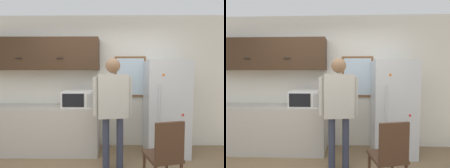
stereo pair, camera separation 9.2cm
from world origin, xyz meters
The scene contains 8 objects.
back_wall centered at (0.00, 1.79, 1.35)m, with size 6.00×0.06×2.70m.
counter centered at (-1.10, 1.46, 0.45)m, with size 2.20×0.60×0.89m.
upper_cabinets centered at (-1.10, 1.58, 1.90)m, with size 2.20×0.37×0.62m.
microwave centered at (-0.38, 1.38, 1.05)m, with size 0.55×0.39×0.31m.
person centered at (0.28, 0.87, 1.09)m, with size 0.61×0.28×1.76m.
refrigerator centered at (1.27, 1.43, 0.88)m, with size 0.75×0.67×1.76m.
chair centered at (0.94, 0.29, 0.52)m, with size 0.48×0.48×0.94m.
window centered at (0.63, 1.75, 1.45)m, with size 0.63×0.05×0.83m.
Camera 1 is at (0.28, -1.86, 1.52)m, focal length 28.00 mm.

